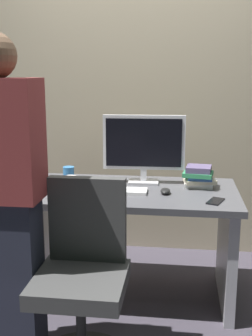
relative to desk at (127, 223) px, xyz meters
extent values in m
plane|color=#3D3842|center=(0.00, 0.00, -0.50)|extent=(9.00, 9.00, 0.00)
cube|color=tan|center=(0.00, 0.86, 1.00)|extent=(6.40, 0.10, 3.00)
cube|color=#4C4C51|center=(0.00, 0.00, 0.21)|extent=(1.40, 0.75, 0.04)
cube|color=#B2B2B7|center=(-0.64, 0.00, -0.16)|extent=(0.06, 0.67, 0.69)
cube|color=#B2B2B7|center=(0.64, 0.00, -0.16)|extent=(0.06, 0.67, 0.69)
cylinder|color=black|center=(-0.13, -0.76, -0.28)|extent=(0.05, 0.05, 0.39)
cube|color=#3F3F3F|center=(-0.13, -0.76, -0.04)|extent=(0.44, 0.44, 0.08)
cube|color=#3F3F3F|center=(-0.13, -0.57, 0.22)|extent=(0.40, 0.06, 0.44)
cube|color=#262838|center=(-0.53, -0.69, -0.08)|extent=(0.34, 0.20, 0.85)
cube|color=silver|center=(0.09, 0.17, 0.23)|extent=(0.20, 0.15, 0.02)
cube|color=silver|center=(0.09, 0.17, 0.28)|extent=(0.04, 0.03, 0.08)
cube|color=silver|center=(0.09, 0.17, 0.50)|extent=(0.54, 0.05, 0.36)
cube|color=black|center=(0.09, 0.16, 0.50)|extent=(0.50, 0.02, 0.32)
cube|color=white|center=(-0.08, -0.08, 0.24)|extent=(0.43, 0.14, 0.02)
ellipsoid|color=black|center=(0.25, -0.07, 0.24)|extent=(0.06, 0.10, 0.03)
cylinder|color=silver|center=(-0.35, -0.05, 0.27)|extent=(0.08, 0.08, 0.09)
cylinder|color=#3372B2|center=(-0.43, 0.21, 0.27)|extent=(0.08, 0.08, 0.09)
cube|color=white|center=(0.45, 0.11, 0.24)|extent=(0.18, 0.12, 0.03)
cube|color=beige|center=(0.46, 0.11, 0.27)|extent=(0.22, 0.17, 0.02)
cube|color=#3359A5|center=(0.46, 0.09, 0.29)|extent=(0.15, 0.12, 0.02)
cube|color=#338C59|center=(0.45, 0.09, 0.32)|extent=(0.20, 0.18, 0.03)
cube|color=#594C72|center=(0.45, 0.10, 0.35)|extent=(0.17, 0.17, 0.04)
cube|color=black|center=(0.54, -0.20, 0.23)|extent=(0.12, 0.16, 0.01)
camera|label=1|loc=(0.33, -2.63, 0.96)|focal=46.16mm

